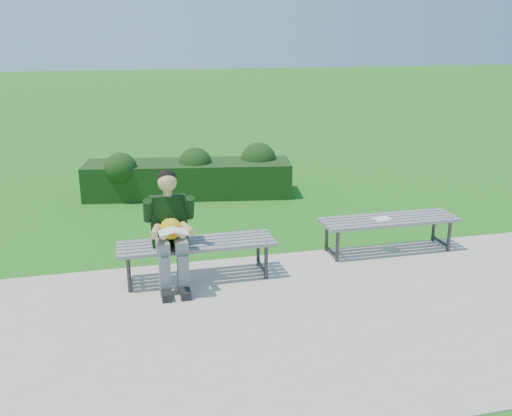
{
  "coord_description": "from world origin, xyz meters",
  "views": [
    {
      "loc": [
        -1.33,
        -6.63,
        2.77
      ],
      "look_at": [
        0.23,
        -0.28,
        0.76
      ],
      "focal_mm": 40.0,
      "sensor_mm": 36.0,
      "label": 1
    }
  ],
  "objects_px": {
    "seated_boy": "(170,227)",
    "paper_sheet": "(382,219)",
    "bench_left": "(197,247)",
    "hedge": "(192,175)",
    "bench_right": "(389,222)"
  },
  "relations": [
    {
      "from": "seated_boy",
      "to": "paper_sheet",
      "type": "xyz_separation_m",
      "value": [
        2.75,
        0.38,
        -0.24
      ]
    },
    {
      "from": "bench_left",
      "to": "paper_sheet",
      "type": "xyz_separation_m",
      "value": [
        2.45,
        0.28,
        0.06
      ]
    },
    {
      "from": "hedge",
      "to": "seated_boy",
      "type": "relative_size",
      "value": 2.8
    },
    {
      "from": "bench_left",
      "to": "seated_boy",
      "type": "relative_size",
      "value": 1.37
    },
    {
      "from": "hedge",
      "to": "seated_boy",
      "type": "xyz_separation_m",
      "value": [
        -0.74,
        -3.74,
        0.35
      ]
    },
    {
      "from": "hedge",
      "to": "paper_sheet",
      "type": "relative_size",
      "value": 14.53
    },
    {
      "from": "bench_right",
      "to": "paper_sheet",
      "type": "height_order",
      "value": "bench_right"
    },
    {
      "from": "hedge",
      "to": "bench_right",
      "type": "height_order",
      "value": "hedge"
    },
    {
      "from": "paper_sheet",
      "to": "bench_right",
      "type": "bearing_deg",
      "value": -0.0
    },
    {
      "from": "paper_sheet",
      "to": "hedge",
      "type": "bearing_deg",
      "value": 120.91
    },
    {
      "from": "hedge",
      "to": "paper_sheet",
      "type": "height_order",
      "value": "hedge"
    },
    {
      "from": "hedge",
      "to": "bench_right",
      "type": "bearing_deg",
      "value": -57.85
    },
    {
      "from": "seated_boy",
      "to": "bench_right",
      "type": "bearing_deg",
      "value": 7.51
    },
    {
      "from": "hedge",
      "to": "bench_right",
      "type": "xyz_separation_m",
      "value": [
        2.12,
        -3.37,
        0.05
      ]
    },
    {
      "from": "bench_right",
      "to": "paper_sheet",
      "type": "xyz_separation_m",
      "value": [
        -0.1,
        0.0,
        0.06
      ]
    }
  ]
}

